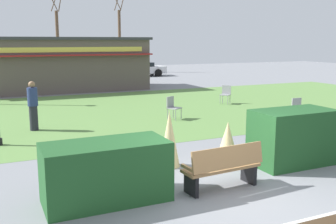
# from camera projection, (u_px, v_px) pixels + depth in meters

# --- Properties ---
(ground_plane) EXTENTS (80.00, 80.00, 0.00)m
(ground_plane) POSITION_uv_depth(u_px,v_px,m) (229.00, 196.00, 7.74)
(ground_plane) COLOR slate
(lawn_patch) EXTENTS (36.00, 12.00, 0.01)m
(lawn_patch) POSITION_uv_depth(u_px,v_px,m) (97.00, 112.00, 16.80)
(lawn_patch) COLOR #5B8442
(lawn_patch) RESTS_ON ground_plane
(park_bench) EXTENTS (1.73, 0.64, 0.95)m
(park_bench) POSITION_uv_depth(u_px,v_px,m) (223.00, 167.00, 8.01)
(park_bench) COLOR #9E7547
(park_bench) RESTS_ON ground_plane
(hedge_left) EXTENTS (2.34, 1.10, 1.15)m
(hedge_left) POSITION_uv_depth(u_px,v_px,m) (106.00, 172.00, 7.42)
(hedge_left) COLOR #1E4C23
(hedge_left) RESTS_ON ground_plane
(hedge_right) EXTENTS (2.03, 1.10, 1.36)m
(hedge_right) POSITION_uv_depth(u_px,v_px,m) (293.00, 137.00, 9.68)
(hedge_right) COLOR #1E4C23
(hedge_right) RESTS_ON ground_plane
(ornamental_grass_behind_left) EXTENTS (0.51, 0.51, 1.38)m
(ornamental_grass_behind_left) POSITION_uv_depth(u_px,v_px,m) (169.00, 139.00, 9.48)
(ornamental_grass_behind_left) COLOR #D1BC7F
(ornamental_grass_behind_left) RESTS_ON ground_plane
(ornamental_grass_behind_right) EXTENTS (0.63, 0.63, 1.11)m
(ornamental_grass_behind_right) POSITION_uv_depth(u_px,v_px,m) (228.00, 144.00, 9.51)
(ornamental_grass_behind_right) COLOR #D1BC7F
(ornamental_grass_behind_right) RESTS_ON ground_plane
(food_kiosk) EXTENTS (10.91, 4.46, 3.25)m
(food_kiosk) POSITION_uv_depth(u_px,v_px,m) (58.00, 64.00, 24.10)
(food_kiosk) COLOR #594C47
(food_kiosk) RESTS_ON ground_plane
(cafe_chair_west) EXTENTS (0.60, 0.60, 0.89)m
(cafe_chair_west) POSITION_uv_depth(u_px,v_px,m) (173.00, 106.00, 15.28)
(cafe_chair_west) COLOR gray
(cafe_chair_west) RESTS_ON ground_plane
(cafe_chair_east) EXTENTS (0.44, 0.44, 0.89)m
(cafe_chair_east) POSITION_uv_depth(u_px,v_px,m) (294.00, 107.00, 15.04)
(cafe_chair_east) COLOR gray
(cafe_chair_east) RESTS_ON ground_plane
(cafe_chair_north) EXTENTS (0.62, 0.62, 0.89)m
(cafe_chair_north) POSITION_uv_depth(u_px,v_px,m) (226.00, 93.00, 19.08)
(cafe_chair_north) COLOR gray
(cafe_chair_north) RESTS_ON ground_plane
(person_strolling) EXTENTS (0.34, 0.34, 1.69)m
(person_strolling) POSITION_uv_depth(u_px,v_px,m) (33.00, 105.00, 13.31)
(person_strolling) COLOR #23232D
(person_strolling) RESTS_ON ground_plane
(parked_car_west_slot) EXTENTS (4.35, 2.35, 1.20)m
(parked_car_west_slot) POSITION_uv_depth(u_px,v_px,m) (3.00, 73.00, 29.62)
(parked_car_west_slot) COLOR #B7BABF
(parked_car_west_slot) RESTS_ON ground_plane
(parked_car_center_slot) EXTENTS (4.33, 2.31, 1.20)m
(parked_car_center_slot) POSITION_uv_depth(u_px,v_px,m) (77.00, 71.00, 31.89)
(parked_car_center_slot) COLOR #2D6638
(parked_car_center_slot) RESTS_ON ground_plane
(parked_car_east_slot) EXTENTS (4.34, 2.32, 1.20)m
(parked_car_east_slot) POSITION_uv_depth(u_px,v_px,m) (140.00, 69.00, 34.17)
(parked_car_east_slot) COLOR silver
(parked_car_east_slot) RESTS_ON ground_plane
(tree_left_bg) EXTENTS (0.91, 0.96, 7.03)m
(tree_left_bg) POSITION_uv_depth(u_px,v_px,m) (120.00, 40.00, 38.39)
(tree_left_bg) COLOR brown
(tree_left_bg) RESTS_ON ground_plane
(tree_right_bg) EXTENTS (0.91, 0.96, 6.70)m
(tree_right_bg) POSITION_uv_depth(u_px,v_px,m) (58.00, 41.00, 34.84)
(tree_right_bg) COLOR brown
(tree_right_bg) RESTS_ON ground_plane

